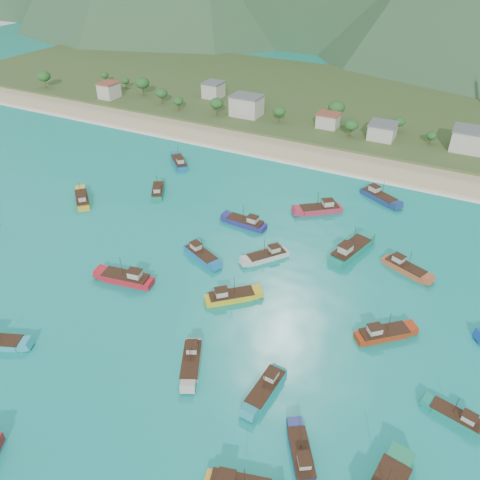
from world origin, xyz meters
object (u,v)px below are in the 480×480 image
at_px(boat_16, 158,191).
at_px(boat_24, 201,255).
at_px(boat_20, 350,251).
at_px(boat_26, 301,456).
at_px(boat_10, 404,268).
at_px(boat_15, 231,297).
at_px(boat_17, 379,197).
at_px(boat_19, 320,209).
at_px(boat_18, 266,389).
at_px(boat_23, 267,256).
at_px(boat_22, 383,334).
at_px(boat_3, 82,200).
at_px(boat_6, 191,361).
at_px(boat_13, 246,223).
at_px(boat_0, 457,418).
at_px(boat_2, 127,279).
at_px(boat_9, 179,163).

height_order(boat_16, boat_24, boat_24).
height_order(boat_20, boat_26, boat_20).
distance_m(boat_10, boat_15, 39.81).
relative_size(boat_10, boat_17, 0.92).
bearing_deg(boat_26, boat_17, 63.47).
height_order(boat_19, boat_26, boat_19).
distance_m(boat_18, boat_23, 37.26).
xyz_separation_m(boat_17, boat_22, (13.17, -52.97, -0.11)).
height_order(boat_3, boat_6, boat_3).
height_order(boat_20, boat_24, boat_20).
bearing_deg(boat_6, boat_26, 135.60).
distance_m(boat_6, boat_16, 65.06).
distance_m(boat_13, boat_26, 63.76).
height_order(boat_0, boat_26, boat_26).
xyz_separation_m(boat_2, boat_19, (27.20, 47.36, 0.01)).
height_order(boat_13, boat_15, boat_13).
relative_size(boat_6, boat_10, 0.97).
bearing_deg(boat_10, boat_18, 4.68).
bearing_deg(boat_22, boat_10, 139.71).
bearing_deg(boat_17, boat_19, -11.72).
xyz_separation_m(boat_16, boat_26, (65.67, -57.13, -0.09)).
bearing_deg(boat_0, boat_15, 91.15).
relative_size(boat_3, boat_6, 0.98).
distance_m(boat_6, boat_24, 31.91).
xyz_separation_m(boat_9, boat_24, (32.46, -40.37, -0.08)).
relative_size(boat_2, boat_15, 1.22).
relative_size(boat_0, boat_15, 0.91).
bearing_deg(boat_3, boat_24, -56.94).
bearing_deg(boat_17, boat_20, 29.97).
height_order(boat_23, boat_26, boat_23).
height_order(boat_16, boat_23, boat_23).
xyz_separation_m(boat_9, boat_19, (50.17, -7.96, 0.07)).
relative_size(boat_20, boat_22, 1.40).
distance_m(boat_15, boat_23, 16.53).
height_order(boat_17, boat_24, boat_17).
xyz_separation_m(boat_22, boat_23, (-29.44, 12.88, -0.03)).
xyz_separation_m(boat_15, boat_22, (30.20, 3.63, -0.00)).
xyz_separation_m(boat_15, boat_23, (0.76, 16.51, -0.03)).
bearing_deg(boat_3, boat_23, -47.99).
relative_size(boat_6, boat_24, 0.98).
bearing_deg(boat_24, boat_13, -166.56).
distance_m(boat_19, boat_23, 26.12).
bearing_deg(boat_3, boat_20, -39.81).
height_order(boat_18, boat_24, boat_24).
height_order(boat_0, boat_20, boat_20).
xyz_separation_m(boat_16, boat_19, (44.95, 11.10, 0.17)).
distance_m(boat_13, boat_19, 21.08).
relative_size(boat_3, boat_19, 0.90).
bearing_deg(boat_20, boat_24, -134.94).
bearing_deg(boat_16, boat_6, -81.16).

